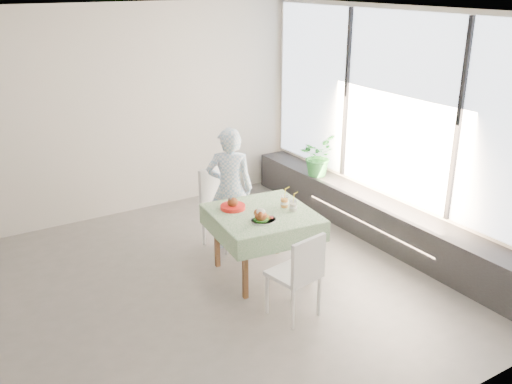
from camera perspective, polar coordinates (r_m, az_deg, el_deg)
floor at (r=5.99m, az=-8.28°, el=-10.63°), size 6.00×6.00×0.00m
ceiling at (r=5.13m, az=-9.96°, el=17.11°), size 6.00×6.00×0.00m
wall_back at (r=7.69m, az=-16.56°, el=7.17°), size 6.00×0.02×2.80m
wall_front at (r=3.43m, az=8.10°, el=-9.33°), size 6.00×0.02×2.80m
wall_right at (r=7.06m, az=13.98°, el=6.26°), size 0.02×5.00×2.80m
window_pane at (r=6.99m, az=13.98°, el=8.21°), size 0.01×4.80×2.18m
window_ledge at (r=7.30m, az=12.09°, el=-2.69°), size 0.40×4.80×0.50m
cafe_table at (r=6.20m, az=0.64°, el=-4.43°), size 1.15×1.15×0.74m
chair_far at (r=6.96m, az=-3.08°, el=-2.99°), size 0.56×0.56×0.96m
chair_near at (r=5.58m, az=3.84°, el=-9.78°), size 0.48×0.48×0.88m
diner at (r=6.72m, az=-2.63°, el=0.28°), size 0.65×0.59×1.50m
main_dish at (r=5.84m, az=0.62°, el=-2.53°), size 0.28×0.28×0.14m
juice_cup_orange at (r=6.20m, az=2.85°, el=-1.00°), size 0.09×0.09×0.26m
juice_cup_lemonade at (r=6.11m, az=3.72°, el=-1.42°), size 0.09×0.09×0.24m
second_dish at (r=6.16m, az=-2.34°, el=-1.37°), size 0.27×0.27×0.13m
potted_plant at (r=7.91m, az=6.15°, el=3.64°), size 0.67×0.65×0.56m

